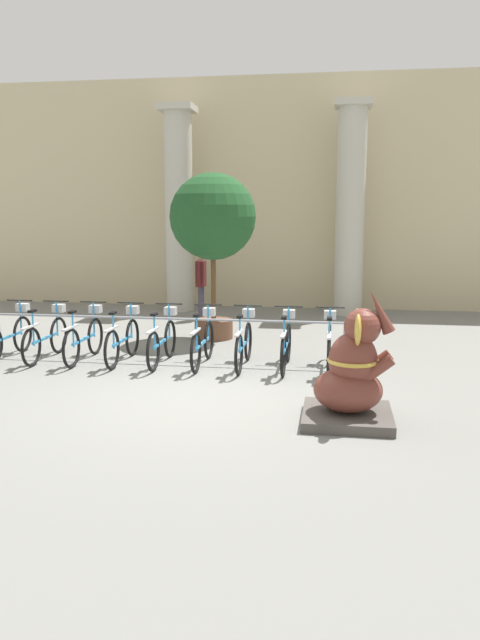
# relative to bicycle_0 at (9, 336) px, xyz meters

# --- Properties ---
(ground_plane) EXTENTS (60.00, 60.00, 0.00)m
(ground_plane) POSITION_rel_bicycle_0_xyz_m (3.77, -1.83, -0.39)
(ground_plane) COLOR slate
(building_facade) EXTENTS (20.00, 0.20, 6.00)m
(building_facade) POSITION_rel_bicycle_0_xyz_m (3.77, 6.77, 2.61)
(building_facade) COLOR #C6B78E
(building_facade) RESTS_ON ground_plane
(column_left) EXTENTS (0.88, 0.88, 5.16)m
(column_left) POSITION_rel_bicycle_0_xyz_m (1.62, 5.77, 2.23)
(column_left) COLOR #BCB7A8
(column_left) RESTS_ON ground_plane
(column_right) EXTENTS (0.88, 0.88, 5.16)m
(column_right) POSITION_rel_bicycle_0_xyz_m (5.93, 5.77, 2.23)
(column_right) COLOR #BCB7A8
(column_right) RESTS_ON ground_plane
(bike_rack) EXTENTS (6.14, 0.05, 0.77)m
(bike_rack) POSITION_rel_bicycle_0_xyz_m (2.77, 0.12, 0.25)
(bike_rack) COLOR gray
(bike_rack) RESTS_ON ground_plane
(bicycle_0) EXTENTS (0.48, 1.69, 0.97)m
(bicycle_0) POSITION_rel_bicycle_0_xyz_m (0.00, 0.00, 0.00)
(bicycle_0) COLOR black
(bicycle_0) RESTS_ON ground_plane
(bicycle_1) EXTENTS (0.48, 1.69, 0.97)m
(bicycle_1) POSITION_rel_bicycle_0_xyz_m (0.69, 0.01, 0.00)
(bicycle_1) COLOR black
(bicycle_1) RESTS_ON ground_plane
(bicycle_2) EXTENTS (0.48, 1.69, 0.97)m
(bicycle_2) POSITION_rel_bicycle_0_xyz_m (1.38, 0.01, 0.00)
(bicycle_2) COLOR black
(bicycle_2) RESTS_ON ground_plane
(bicycle_3) EXTENTS (0.48, 1.69, 0.97)m
(bicycle_3) POSITION_rel_bicycle_0_xyz_m (2.08, 0.01, 0.00)
(bicycle_3) COLOR black
(bicycle_3) RESTS_ON ground_plane
(bicycle_4) EXTENTS (0.48, 1.69, 0.97)m
(bicycle_4) POSITION_rel_bicycle_0_xyz_m (2.77, -0.01, 0.00)
(bicycle_4) COLOR black
(bicycle_4) RESTS_ON ground_plane
(bicycle_5) EXTENTS (0.48, 1.69, 0.97)m
(bicycle_5) POSITION_rel_bicycle_0_xyz_m (3.46, -0.00, 0.00)
(bicycle_5) COLOR black
(bicycle_5) RESTS_ON ground_plane
(bicycle_6) EXTENTS (0.48, 1.69, 0.97)m
(bicycle_6) POSITION_rel_bicycle_0_xyz_m (4.15, -0.02, 0.00)
(bicycle_6) COLOR black
(bicycle_6) RESTS_ON ground_plane
(bicycle_7) EXTENTS (0.48, 1.69, 0.97)m
(bicycle_7) POSITION_rel_bicycle_0_xyz_m (4.85, -0.02, 0.00)
(bicycle_7) COLOR black
(bicycle_7) RESTS_ON ground_plane
(bicycle_8) EXTENTS (0.48, 1.69, 0.97)m
(bicycle_8) POSITION_rel_bicycle_0_xyz_m (5.54, -0.01, 0.00)
(bicycle_8) COLOR black
(bicycle_8) RESTS_ON ground_plane
(elephant_statue) EXTENTS (1.07, 1.07, 1.64)m
(elephant_statue) POSITION_rel_bicycle_0_xyz_m (5.84, -2.55, 0.16)
(elephant_statue) COLOR #4C4742
(elephant_statue) RESTS_ON ground_plane
(person_pedestrian) EXTENTS (0.22, 0.47, 1.63)m
(person_pedestrian) POSITION_rel_bicycle_0_xyz_m (2.47, 4.41, 0.58)
(person_pedestrian) COLOR #383342
(person_pedestrian) RESTS_ON ground_plane
(potted_tree) EXTENTS (1.71, 1.71, 3.29)m
(potted_tree) POSITION_rel_bicycle_0_xyz_m (3.20, 2.25, 1.94)
(potted_tree) COLOR brown
(potted_tree) RESTS_ON ground_plane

